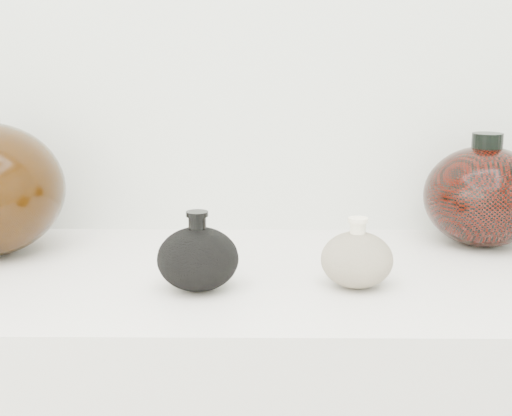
{
  "coord_description": "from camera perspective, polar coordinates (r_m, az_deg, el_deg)",
  "views": [
    {
      "loc": [
        0.07,
        -0.06,
        1.22
      ],
      "look_at": [
        0.06,
        0.92,
        1.0
      ],
      "focal_mm": 50.0,
      "sensor_mm": 36.0,
      "label": 1
    }
  ],
  "objects": [
    {
      "name": "black_gourd_vase",
      "position": [
        0.98,
        -4.67,
        -4.02
      ],
      "size": [
        0.11,
        0.11,
        0.11
      ],
      "color": "black",
      "rests_on": "display_counter"
    },
    {
      "name": "right_round_pot",
      "position": [
        1.24,
        17.74,
        0.94
      ],
      "size": [
        0.21,
        0.21,
        0.19
      ],
      "color": "black",
      "rests_on": "display_counter"
    },
    {
      "name": "cream_gourd_vase",
      "position": [
        0.99,
        8.07,
        -4.06
      ],
      "size": [
        0.1,
        0.1,
        0.1
      ],
      "color": "beige",
      "rests_on": "display_counter"
    }
  ]
}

